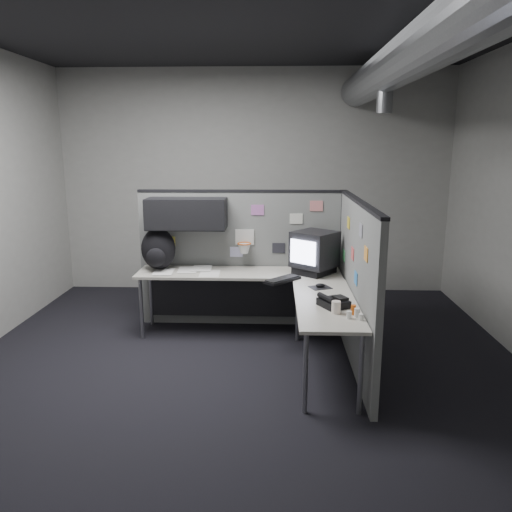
{
  "coord_description": "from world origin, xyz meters",
  "views": [
    {
      "loc": [
        0.31,
        -4.49,
        2.14
      ],
      "look_at": [
        0.12,
        0.35,
        1.06
      ],
      "focal_mm": 35.0,
      "sensor_mm": 36.0,
      "label": 1
    }
  ],
  "objects_px": {
    "desk": "(260,289)",
    "monitor": "(314,252)",
    "backpack": "(158,250)",
    "phone": "(333,302)",
    "keyboard": "(282,280)"
  },
  "relations": [
    {
      "from": "monitor",
      "to": "backpack",
      "type": "xyz_separation_m",
      "value": [
        -1.78,
        0.1,
        -0.01
      ]
    },
    {
      "from": "keyboard",
      "to": "phone",
      "type": "distance_m",
      "value": 0.93
    },
    {
      "from": "backpack",
      "to": "keyboard",
      "type": "bearing_deg",
      "value": -0.2
    },
    {
      "from": "desk",
      "to": "monitor",
      "type": "relative_size",
      "value": 3.95
    },
    {
      "from": "keyboard",
      "to": "phone",
      "type": "xyz_separation_m",
      "value": [
        0.44,
        -0.82,
        0.02
      ]
    },
    {
      "from": "phone",
      "to": "backpack",
      "type": "xyz_separation_m",
      "value": [
        -1.86,
        1.27,
        0.19
      ]
    },
    {
      "from": "desk",
      "to": "monitor",
      "type": "xyz_separation_m",
      "value": [
        0.6,
        0.25,
        0.36
      ]
    },
    {
      "from": "phone",
      "to": "desk",
      "type": "bearing_deg",
      "value": 108.14
    },
    {
      "from": "keyboard",
      "to": "backpack",
      "type": "xyz_separation_m",
      "value": [
        -1.42,
        0.45,
        0.22
      ]
    },
    {
      "from": "monitor",
      "to": "backpack",
      "type": "bearing_deg",
      "value": 171.05
    },
    {
      "from": "phone",
      "to": "monitor",
      "type": "bearing_deg",
      "value": 75.79
    },
    {
      "from": "desk",
      "to": "keyboard",
      "type": "height_order",
      "value": "keyboard"
    },
    {
      "from": "monitor",
      "to": "keyboard",
      "type": "relative_size",
      "value": 1.4
    },
    {
      "from": "desk",
      "to": "phone",
      "type": "distance_m",
      "value": 1.16
    },
    {
      "from": "desk",
      "to": "backpack",
      "type": "relative_size",
      "value": 4.79
    }
  ]
}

